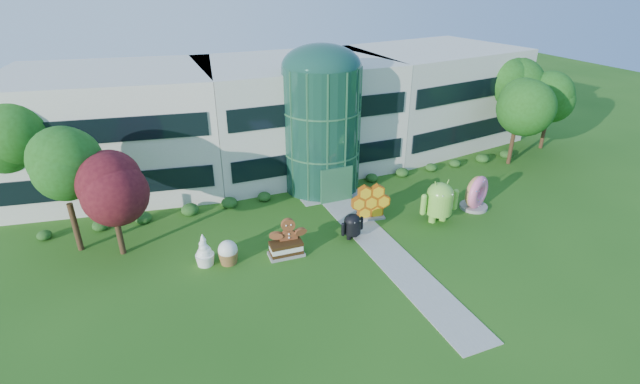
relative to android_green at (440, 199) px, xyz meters
name	(u,v)px	position (x,y,z in m)	size (l,w,h in m)	color
ground	(396,262)	(-5.42, -3.39, -1.73)	(140.00, 140.00, 0.00)	#215114
building	(296,113)	(-5.42, 14.61, 2.92)	(46.00, 15.00, 9.30)	beige
atrium	(321,130)	(-5.42, 8.61, 3.17)	(6.00, 6.00, 9.80)	#194738
walkway	(380,246)	(-5.42, -1.39, -1.71)	(2.40, 20.00, 0.04)	#9E9E93
tree_red	(114,211)	(-20.92, 4.11, 1.27)	(4.00, 4.00, 6.00)	#3F0C14
trees_backdrop	(317,134)	(-5.42, 9.61, 2.47)	(52.00, 8.00, 8.40)	#1D4E13
android_green	(440,199)	(0.00, 0.00, 0.00)	(3.05, 2.04, 3.46)	#73BF3D
android_black	(352,224)	(-6.68, 0.22, -0.68)	(1.84, 1.23, 2.09)	black
donut	(476,192)	(3.69, 0.60, -0.41)	(2.54, 1.22, 2.64)	#F55D87
gingerbread	(288,236)	(-11.17, 0.17, -0.50)	(2.67, 1.03, 2.47)	brown
ice_cream_sandwich	(286,249)	(-11.43, -0.10, -1.24)	(2.22, 1.11, 0.99)	#311D0B
honeycomb	(370,203)	(-4.26, 2.23, -0.55)	(3.01, 1.08, 2.37)	gold
froyo	(204,250)	(-16.29, 0.87, -0.68)	(1.23, 1.23, 2.11)	white
cupcake	(228,252)	(-14.95, 0.49, -0.96)	(1.28, 1.28, 1.53)	white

